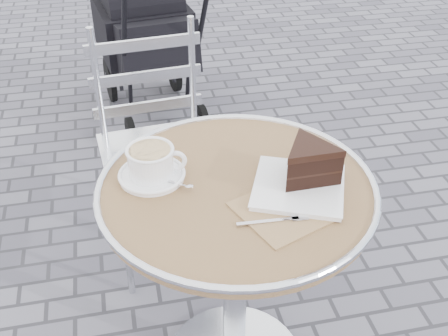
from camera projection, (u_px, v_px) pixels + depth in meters
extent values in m
cylinder|color=silver|center=(235.00, 286.00, 1.63)|extent=(0.07, 0.07, 0.67)
cylinder|color=#A97E5C|center=(237.00, 191.00, 1.43)|extent=(0.70, 0.70, 0.03)
torus|color=silver|center=(237.00, 186.00, 1.42)|extent=(0.72, 0.72, 0.02)
cylinder|color=white|center=(152.00, 176.00, 1.45)|extent=(0.17, 0.17, 0.01)
cylinder|color=white|center=(151.00, 162.00, 1.42)|extent=(0.13, 0.13, 0.07)
torus|color=white|center=(176.00, 161.00, 1.43)|extent=(0.06, 0.02, 0.06)
cylinder|color=tan|center=(150.00, 151.00, 1.40)|extent=(0.11, 0.11, 0.01)
cube|color=#967052|center=(283.00, 211.00, 1.34)|extent=(0.26, 0.26, 0.00)
cube|color=white|center=(298.00, 187.00, 1.40)|extent=(0.29, 0.29, 0.01)
cylinder|color=silver|center=(126.00, 247.00, 1.97)|extent=(0.02, 0.02, 0.46)
cylinder|color=silver|center=(220.00, 228.00, 2.05)|extent=(0.02, 0.02, 0.46)
cylinder|color=silver|center=(113.00, 190.00, 2.24)|extent=(0.02, 0.02, 0.46)
cylinder|color=silver|center=(196.00, 175.00, 2.32)|extent=(0.02, 0.02, 0.46)
cube|color=silver|center=(160.00, 156.00, 2.01)|extent=(0.44, 0.44, 0.02)
cube|color=black|center=(150.00, 42.00, 2.93)|extent=(0.46, 0.66, 0.37)
cylinder|color=black|center=(131.00, 133.00, 2.87)|extent=(0.05, 0.17, 0.17)
cylinder|color=black|center=(202.00, 120.00, 2.98)|extent=(0.05, 0.17, 0.17)
cylinder|color=black|center=(110.00, 80.00, 3.27)|extent=(0.07, 0.26, 0.26)
cylinder|color=black|center=(174.00, 70.00, 3.38)|extent=(0.07, 0.26, 0.26)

